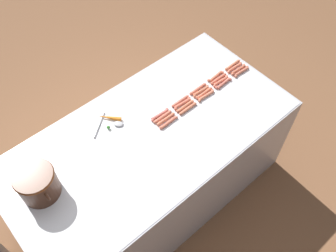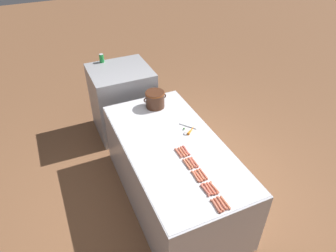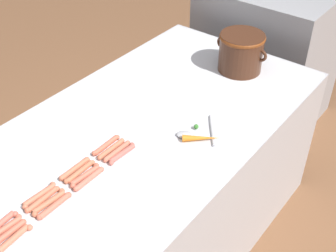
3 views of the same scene
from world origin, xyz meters
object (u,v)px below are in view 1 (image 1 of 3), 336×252
at_px(hot_dog_10, 235,67).
at_px(hot_dog_16, 216,76).
at_px(hot_dog_15, 233,65).
at_px(hot_dog_19, 160,115).
at_px(hot_dog_2, 206,96).
at_px(hot_dog_14, 163,117).
at_px(hot_dog_12, 201,91).
at_px(carrot, 109,118).
at_px(hot_dog_8, 185,106).
at_px(hot_dog_18, 180,101).
at_px(hot_dog_1, 223,83).
at_px(hot_dog_3, 188,109).
at_px(serving_spoon, 112,124).
at_px(hot_dog_17, 198,89).
at_px(bean_pot, 37,183).
at_px(hot_dog_6, 221,81).
at_px(hot_dog_7, 204,93).
at_px(hot_dog_13, 182,103).
at_px(hot_dog_0, 241,72).
at_px(hot_dog_4, 169,122).
at_px(hot_dog_11, 218,79).
at_px(hot_dog_5, 238,70).
at_px(hot_dog_9, 166,119).

xyz_separation_m(hot_dog_10, hot_dog_16, (0.03, 0.18, 0.00)).
relative_size(hot_dog_15, hot_dog_19, 1.00).
xyz_separation_m(hot_dog_2, hot_dog_14, (0.06, 0.37, 0.00)).
distance_m(hot_dog_12, carrot, 0.70).
bearing_deg(hot_dog_14, hot_dog_15, -87.73).
relative_size(hot_dog_8, hot_dog_18, 1.00).
distance_m(hot_dog_1, hot_dog_2, 0.18).
distance_m(hot_dog_3, serving_spoon, 0.55).
relative_size(hot_dog_10, serving_spoon, 0.68).
bearing_deg(hot_dog_17, hot_dog_14, 94.10).
height_order(hot_dog_14, bean_pot, bean_pot).
distance_m(hot_dog_6, hot_dog_17, 0.19).
bearing_deg(hot_dog_10, carrot, 77.17).
relative_size(hot_dog_7, hot_dog_13, 1.00).
xyz_separation_m(hot_dog_3, bean_pot, (0.12, 1.11, 0.11)).
distance_m(hot_dog_0, hot_dog_4, 0.75).
bearing_deg(hot_dog_2, hot_dog_1, -89.97).
bearing_deg(hot_dog_7, hot_dog_17, 5.74).
xyz_separation_m(hot_dog_11, serving_spoon, (0.19, 0.86, -0.00)).
distance_m(hot_dog_5, bean_pot, 1.68).
distance_m(hot_dog_10, hot_dog_16, 0.18).
bearing_deg(hot_dog_9, hot_dog_14, 8.03).
bearing_deg(hot_dog_15, hot_dog_17, 90.50).
relative_size(hot_dog_2, hot_dog_18, 1.00).
bearing_deg(hot_dog_8, carrot, 60.71).
height_order(hot_dog_11, carrot, carrot).
bearing_deg(bean_pot, hot_dog_13, -92.83).
xyz_separation_m(hot_dog_3, hot_dog_12, (0.06, -0.19, 0.00)).
distance_m(hot_dog_2, carrot, 0.72).
distance_m(hot_dog_9, bean_pot, 0.94).
relative_size(hot_dog_4, hot_dog_13, 1.00).
xyz_separation_m(hot_dog_4, hot_dog_12, (0.06, -0.37, 0.00)).
height_order(hot_dog_11, hot_dog_13, same).
xyz_separation_m(hot_dog_17, hot_dog_19, (0.00, 0.37, 0.00)).
xyz_separation_m(hot_dog_13, bean_pot, (0.05, 1.11, 0.11)).
bearing_deg(hot_dog_11, hot_dog_5, -100.04).
bearing_deg(hot_dog_2, hot_dog_14, 80.70).
distance_m(hot_dog_2, hot_dog_13, 0.19).
bearing_deg(hot_dog_11, hot_dog_13, 89.85).
distance_m(hot_dog_5, hot_dog_13, 0.56).
bearing_deg(hot_dog_18, serving_spoon, 72.27).
relative_size(hot_dog_1, carrot, 1.05).
bearing_deg(hot_dog_18, hot_dog_19, 89.59).
bearing_deg(hot_dog_19, hot_dog_17, -90.09).
bearing_deg(hot_dog_5, hot_dog_17, 80.73).
bearing_deg(hot_dog_17, hot_dog_5, -99.27).
distance_m(hot_dog_0, hot_dog_15, 0.10).
xyz_separation_m(hot_dog_4, hot_dog_17, (0.09, -0.37, 0.00)).
bearing_deg(hot_dog_2, bean_pot, 84.96).
bearing_deg(hot_dog_16, hot_dog_5, -109.36).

